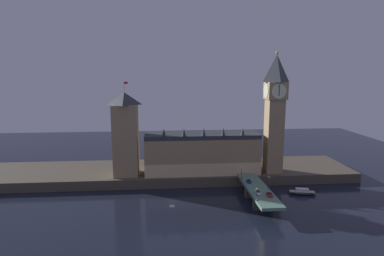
{
  "coord_description": "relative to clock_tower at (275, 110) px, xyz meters",
  "views": [
    {
      "loc": [
        -2.61,
        -151.2,
        62.82
      ],
      "look_at": [
        11.73,
        20.0,
        33.47
      ],
      "focal_mm": 30.0,
      "sensor_mm": 36.0,
      "label": 1
    }
  ],
  "objects": [
    {
      "name": "ground_plane",
      "position": [
        -59.69,
        -26.12,
        -42.22
      ],
      "size": [
        400.0,
        400.0,
        0.0
      ],
      "primitive_type": "plane",
      "color": "black"
    },
    {
      "name": "embankment",
      "position": [
        -59.69,
        12.88,
        -39.46
      ],
      "size": [
        220.0,
        42.0,
        5.51
      ],
      "color": "#4C4438",
      "rests_on": "ground_plane"
    },
    {
      "name": "parliament_hall",
      "position": [
        -41.31,
        4.01,
        -25.25
      ],
      "size": [
        65.85,
        19.62,
        27.54
      ],
      "color": "#9E845B",
      "rests_on": "embankment"
    },
    {
      "name": "clock_tower",
      "position": [
        0.0,
        0.0,
        0.0
      ],
      "size": [
        11.4,
        11.51,
        69.35
      ],
      "color": "#9E845B",
      "rests_on": "embankment"
    },
    {
      "name": "victoria_tower",
      "position": [
        -84.75,
        2.14,
        -13.05
      ],
      "size": [
        13.78,
        13.78,
        53.08
      ],
      "color": "#9E845B",
      "rests_on": "embankment"
    },
    {
      "name": "bridge",
      "position": [
        -17.44,
        -31.12,
        -36.91
      ],
      "size": [
        10.57,
        46.0,
        7.18
      ],
      "color": "slate",
      "rests_on": "ground_plane"
    },
    {
      "name": "car_northbound_lead",
      "position": [
        -19.76,
        -21.68,
        -34.38
      ],
      "size": [
        1.96,
        4.31,
        1.39
      ],
      "color": "navy",
      "rests_on": "bridge"
    },
    {
      "name": "car_northbound_trail",
      "position": [
        -19.76,
        -37.93,
        -34.36
      ],
      "size": [
        2.1,
        4.14,
        1.44
      ],
      "color": "white",
      "rests_on": "bridge"
    },
    {
      "name": "car_southbound_lead",
      "position": [
        -15.11,
        -40.81,
        -34.31
      ],
      "size": [
        2.1,
        4.48,
        1.55
      ],
      "color": "red",
      "rests_on": "bridge"
    },
    {
      "name": "pedestrian_near_rail",
      "position": [
        -22.09,
        -46.18,
        -34.19
      ],
      "size": [
        0.38,
        0.38,
        1.61
      ],
      "color": "black",
      "rests_on": "bridge"
    },
    {
      "name": "pedestrian_mid_walk",
      "position": [
        -12.78,
        -33.31,
        -34.13
      ],
      "size": [
        0.38,
        0.38,
        1.7
      ],
      "color": "black",
      "rests_on": "bridge"
    },
    {
      "name": "pedestrian_far_rail",
      "position": [
        -22.09,
        -16.73,
        -34.06
      ],
      "size": [
        0.38,
        0.38,
        1.84
      ],
      "color": "black",
      "rests_on": "bridge"
    },
    {
      "name": "street_lamp_near",
      "position": [
        -22.49,
        -45.84,
        -31.35
      ],
      "size": [
        1.34,
        0.6,
        5.89
      ],
      "color": "#2D3333",
      "rests_on": "bridge"
    },
    {
      "name": "street_lamp_mid",
      "position": [
        -12.38,
        -31.12,
        -31.11
      ],
      "size": [
        1.34,
        0.6,
        6.27
      ],
      "color": "#2D3333",
      "rests_on": "bridge"
    },
    {
      "name": "street_lamp_far",
      "position": [
        -22.49,
        -16.4,
        -30.61
      ],
      "size": [
        1.34,
        0.6,
        7.09
      ],
      "color": "#2D3333",
      "rests_on": "bridge"
    },
    {
      "name": "boat_downstream",
      "position": [
        8.83,
        -22.42,
        -41.04
      ],
      "size": [
        15.05,
        6.92,
        3.22
      ],
      "color": "#28282D",
      "rests_on": "ground_plane"
    }
  ]
}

